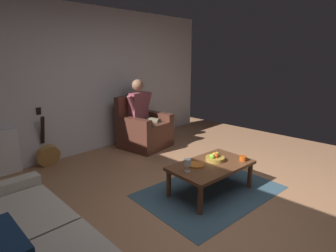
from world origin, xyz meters
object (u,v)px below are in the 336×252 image
(armchair, at_px, (143,130))
(coffee_table, at_px, (211,168))
(person_seated, at_px, (143,111))
(decorative_dish, at_px, (196,165))
(wine_glass_near, at_px, (188,163))
(candle_jar, at_px, (243,158))
(fruit_bowl, at_px, (215,158))
(guitar, at_px, (48,153))

(armchair, bearing_deg, coffee_table, 65.75)
(person_seated, bearing_deg, decorative_dish, 60.16)
(armchair, relative_size, person_seated, 0.76)
(wine_glass_near, bearing_deg, person_seated, -117.04)
(coffee_table, bearing_deg, candle_jar, 148.48)
(decorative_dish, bearing_deg, coffee_table, 150.30)
(decorative_dish, bearing_deg, armchair, -112.53)
(fruit_bowl, bearing_deg, armchair, -103.58)
(armchair, xyz_separation_m, fruit_bowl, (0.47, 1.96, 0.09))
(wine_glass_near, distance_m, candle_jar, 0.83)
(armchair, height_order, fruit_bowl, armchair)
(armchair, height_order, candle_jar, armchair)
(guitar, relative_size, candle_jar, 10.03)
(coffee_table, bearing_deg, decorative_dish, -29.70)
(person_seated, height_order, coffee_table, person_seated)
(guitar, height_order, wine_glass_near, guitar)
(person_seated, relative_size, candle_jar, 13.79)
(person_seated, distance_m, candle_jar, 2.26)
(person_seated, distance_m, fruit_bowl, 2.04)
(person_seated, distance_m, wine_glass_near, 2.17)
(fruit_bowl, xyz_separation_m, candle_jar, (-0.25, 0.26, -0.01))
(wine_glass_near, xyz_separation_m, candle_jar, (-0.77, 0.30, -0.07))
(coffee_table, bearing_deg, fruit_bowl, -165.93)
(guitar, xyz_separation_m, fruit_bowl, (-1.22, 2.32, 0.21))
(person_seated, relative_size, coffee_table, 1.15)
(guitar, bearing_deg, candle_jar, 119.63)
(coffee_table, distance_m, wine_glass_near, 0.42)
(coffee_table, relative_size, decorative_dish, 5.31)
(person_seated, height_order, wine_glass_near, person_seated)
(armchair, bearing_deg, wine_glass_near, 55.30)
(candle_jar, bearing_deg, coffee_table, -31.52)
(candle_jar, bearing_deg, person_seated, -95.60)
(coffee_table, distance_m, fruit_bowl, 0.16)
(coffee_table, xyz_separation_m, fruit_bowl, (-0.13, -0.03, 0.09))
(guitar, height_order, candle_jar, guitar)
(coffee_table, relative_size, fruit_bowl, 4.54)
(wine_glass_near, xyz_separation_m, fruit_bowl, (-0.51, 0.04, -0.07))
(person_seated, xyz_separation_m, candle_jar, (0.22, 2.23, -0.28))
(person_seated, height_order, guitar, person_seated)
(fruit_bowl, height_order, candle_jar, fruit_bowl)
(coffee_table, height_order, wine_glass_near, wine_glass_near)
(armchair, distance_m, fruit_bowl, 2.01)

